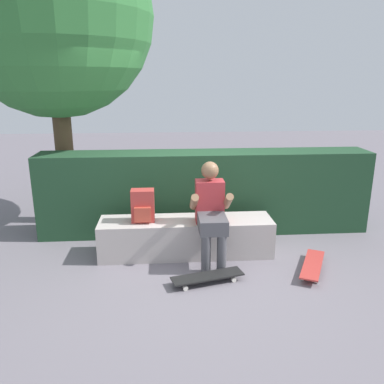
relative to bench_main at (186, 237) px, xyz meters
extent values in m
plane|color=slate|center=(0.00, -0.36, -0.23)|extent=(24.00, 24.00, 0.00)
cube|color=#B6ACA7|center=(0.00, 0.00, 0.00)|extent=(2.16, 0.52, 0.46)
cube|color=#B73338|center=(0.28, -0.08, 0.49)|extent=(0.34, 0.22, 0.52)
sphere|color=#8C6647|center=(0.28, -0.08, 0.88)|extent=(0.21, 0.21, 0.21)
cube|color=#4C4C51|center=(0.28, -0.39, 0.32)|extent=(0.32, 0.40, 0.17)
cylinder|color=#4C4C51|center=(0.19, -0.54, 0.00)|extent=(0.11, 0.11, 0.46)
cylinder|color=#4C4C51|center=(0.37, -0.54, 0.00)|extent=(0.11, 0.11, 0.46)
cylinder|color=#8C6647|center=(0.08, -0.22, 0.53)|extent=(0.09, 0.33, 0.27)
cylinder|color=#8C6647|center=(0.48, -0.22, 0.53)|extent=(0.09, 0.33, 0.27)
cube|color=black|center=(0.19, -0.76, -0.15)|extent=(0.82, 0.40, 0.02)
cylinder|color=silver|center=(0.44, -0.62, -0.20)|extent=(0.06, 0.04, 0.05)
cylinder|color=silver|center=(0.48, -0.76, -0.20)|extent=(0.06, 0.04, 0.05)
cylinder|color=silver|center=(-0.10, -0.76, -0.20)|extent=(0.06, 0.04, 0.05)
cylinder|color=silver|center=(-0.06, -0.90, -0.20)|extent=(0.06, 0.04, 0.05)
cube|color=#BC3833|center=(1.44, -0.57, -0.15)|extent=(0.54, 0.80, 0.02)
cylinder|color=silver|center=(1.50, -0.29, -0.20)|extent=(0.05, 0.06, 0.05)
cylinder|color=silver|center=(1.63, -0.36, -0.20)|extent=(0.05, 0.06, 0.05)
cylinder|color=silver|center=(1.25, -0.79, -0.20)|extent=(0.05, 0.06, 0.05)
cylinder|color=silver|center=(1.38, -0.86, -0.20)|extent=(0.05, 0.06, 0.05)
cube|color=#B23833|center=(-0.53, 0.00, 0.43)|extent=(0.28, 0.18, 0.40)
cube|color=#BD4331|center=(-0.53, -0.12, 0.35)|extent=(0.20, 0.05, 0.18)
cube|color=#1F4329|center=(0.32, 0.79, 0.35)|extent=(4.66, 0.57, 1.17)
cylinder|color=brown|center=(-1.74, 1.35, 1.02)|extent=(0.27, 0.27, 2.50)
sphere|color=#337538|center=(-1.74, 1.35, 2.75)|extent=(2.78, 2.78, 2.78)
camera|label=1|loc=(-0.27, -4.59, 1.93)|focal=36.66mm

